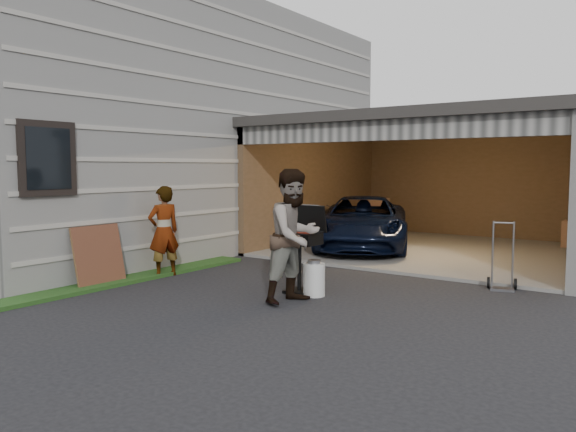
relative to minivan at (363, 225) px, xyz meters
The scene contains 11 objects.
ground 5.80m from the minivan, 82.81° to the right, with size 80.00×80.00×0.00m, color black.
house 5.96m from the minivan, 161.90° to the right, with size 7.00×11.00×5.50m, color #474744.
groundcover_strip 6.92m from the minivan, 102.80° to the right, with size 0.50×8.00×0.06m, color #193814.
garage 2.24m from the minivan, 35.75° to the left, with size 6.80×6.30×2.90m.
minivan is the anchor object (origin of this frame).
woman 4.86m from the minivan, 106.50° to the right, with size 0.57×0.37×1.56m, color silver.
man 5.14m from the minivan, 72.73° to the right, with size 0.90×0.70×1.85m, color #4D2E1E.
bbq_grill 4.53m from the minivan, 73.92° to the right, with size 0.59×0.51×1.30m.
propane_tank 4.69m from the minivan, 70.82° to the right, with size 0.32×0.32×0.48m, color white.
plywood_panel 6.02m from the minivan, 105.59° to the right, with size 0.04×0.87×0.97m, color #50251B.
hand_truck 4.39m from the minivan, 33.12° to the right, with size 0.46×0.41×1.05m.
Camera 1 is at (5.17, -5.49, 1.88)m, focal length 35.00 mm.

